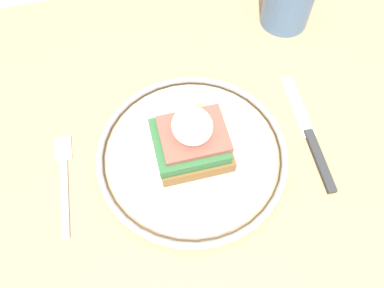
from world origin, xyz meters
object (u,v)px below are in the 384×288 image
object	(u,v)px
sandwich	(192,140)
fork	(64,178)
knife	(311,139)
plate	(192,154)

from	to	relation	value
sandwich	fork	distance (m)	0.18
sandwich	knife	xyz separation A→B (m)	(0.17, -0.02, -0.04)
plate	sandwich	world-z (taller)	sandwich
plate	knife	bearing A→B (deg)	-5.11
plate	fork	world-z (taller)	plate
plate	knife	distance (m)	0.17
fork	sandwich	bearing A→B (deg)	-2.13
sandwich	knife	size ratio (longest dim) A/B	0.58
fork	plate	bearing A→B (deg)	-2.86
sandwich	fork	world-z (taller)	sandwich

